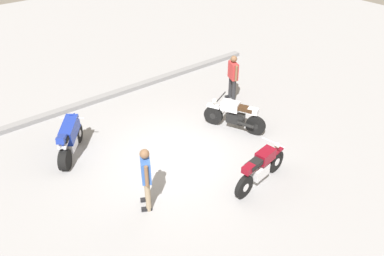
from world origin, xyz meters
name	(u,v)px	position (x,y,z in m)	size (l,w,h in m)	color
ground_plane	(173,160)	(0.00, 0.00, 0.00)	(40.00, 40.00, 0.00)	gray
curb_edge	(99,99)	(0.00, 4.60, 0.07)	(14.00, 0.30, 0.15)	gray
motorcycle_maroon_cruiser	(261,168)	(1.21, -2.26, 0.52)	(2.08, 0.70, 1.09)	black
motorcycle_silver_cruiser	(235,115)	(2.54, 0.12, 0.52)	(1.04, 1.94, 1.09)	black
motorcycle_blue_sportbike	(70,137)	(-2.16, 2.09, 0.59)	(1.38, 1.63, 1.14)	black
person_in_red_shirt	(233,75)	(3.86, 1.64, 0.99)	(0.45, 0.65, 1.72)	#262628
person_in_blue_shirt	(146,175)	(-1.59, -1.13, 0.98)	(0.48, 0.62, 1.72)	gray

